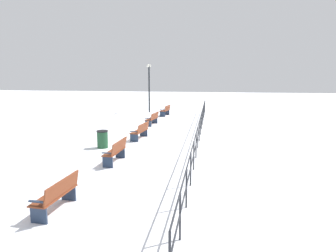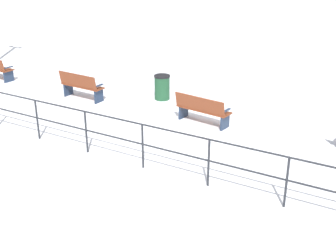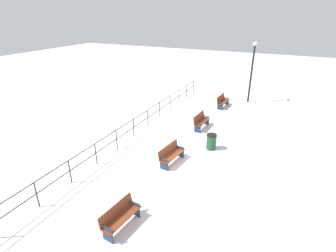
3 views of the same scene
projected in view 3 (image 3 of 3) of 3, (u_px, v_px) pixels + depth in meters
name	position (u px, v px, depth m)	size (l,w,h in m)	color
ground_plane	(174.00, 163.00, 13.17)	(80.00, 80.00, 0.00)	white
bench_second	(120.00, 216.00, 9.13)	(0.72, 1.68, 0.87)	brown
bench_third	(171.00, 154.00, 13.06)	(0.78, 1.75, 0.91)	brown
bench_fourth	(201.00, 121.00, 16.90)	(0.61, 1.67, 0.96)	brown
bench_fifth	(222.00, 101.00, 20.69)	(0.66, 1.70, 0.93)	brown
lamppost_middle	(252.00, 65.00, 20.82)	(0.26, 0.93, 4.82)	black
waterfront_railing	(116.00, 137.00, 14.21)	(0.05, 24.17, 1.15)	#26282D
trash_bin	(211.00, 142.00, 14.37)	(0.55, 0.55, 0.86)	#1E4C2D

